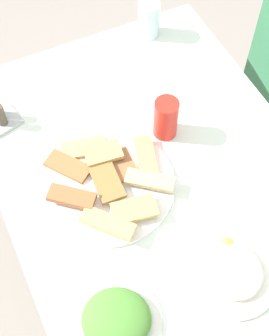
# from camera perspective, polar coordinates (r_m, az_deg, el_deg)

# --- Properties ---
(ground_plane) EXTENTS (6.00, 6.00, 0.00)m
(ground_plane) POSITION_cam_1_polar(r_m,az_deg,el_deg) (1.95, 1.44, -11.69)
(ground_plane) COLOR gray
(dining_table) EXTENTS (1.06, 0.80, 0.75)m
(dining_table) POSITION_cam_1_polar(r_m,az_deg,el_deg) (1.36, 2.03, -1.96)
(dining_table) COLOR white
(dining_table) RESTS_ON ground_plane
(pide_platter) EXTENTS (0.36, 0.35, 0.05)m
(pide_platter) POSITION_cam_1_polar(r_m,az_deg,el_deg) (1.24, -3.21, -1.58)
(pide_platter) COLOR white
(pide_platter) RESTS_ON dining_table
(salad_plate_greens) EXTENTS (0.23, 0.23, 0.04)m
(salad_plate_greens) POSITION_cam_1_polar(r_m,az_deg,el_deg) (1.16, 11.22, -11.63)
(salad_plate_greens) COLOR white
(salad_plate_greens) RESTS_ON dining_table
(salad_plate_rice) EXTENTS (0.20, 0.20, 0.06)m
(salad_plate_rice) POSITION_cam_1_polar(r_m,az_deg,el_deg) (1.10, -2.13, -17.47)
(salad_plate_rice) COLOR white
(salad_plate_rice) RESTS_ON dining_table
(soda_can) EXTENTS (0.08, 0.08, 0.12)m
(soda_can) POSITION_cam_1_polar(r_m,az_deg,el_deg) (1.30, 3.71, 5.87)
(soda_can) COLOR red
(soda_can) RESTS_ON dining_table
(drinking_glass) EXTENTS (0.07, 0.07, 0.12)m
(drinking_glass) POSITION_cam_1_polar(r_m,az_deg,el_deg) (1.57, 1.70, 17.13)
(drinking_glass) COLOR silver
(drinking_glass) RESTS_ON dining_table
(condiment_caddy) EXTENTS (0.11, 0.11, 0.08)m
(condiment_caddy) POSITION_cam_1_polar(r_m,az_deg,el_deg) (1.40, -15.52, 5.98)
(condiment_caddy) COLOR #B2B2B7
(condiment_caddy) RESTS_ON dining_table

